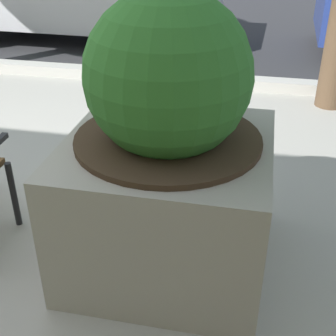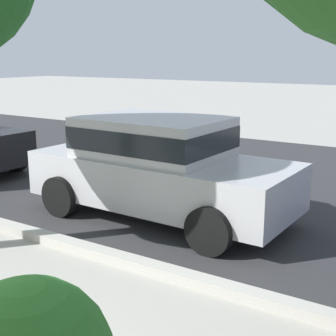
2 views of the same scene
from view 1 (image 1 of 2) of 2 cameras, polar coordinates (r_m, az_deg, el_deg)
The scene contains 3 objects.
street_surface at distance 10.05m, azimuth -1.99°, elevation 19.62°, with size 60.00×9.00×0.01m, color #2D2D30.
curb_stone at distance 5.80m, azimuth -13.01°, elevation 11.72°, with size 60.00×0.20×0.12m, color #B2AFA8.
concrete_planter at distance 2.37m, azimuth 0.00°, elevation 1.21°, with size 1.05×1.05×1.50m.
Camera 1 is at (2.36, -2.10, 1.80)m, focal length 49.11 mm.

